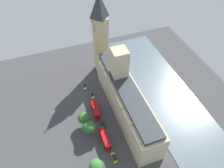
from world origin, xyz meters
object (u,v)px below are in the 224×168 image
Objects in this scene: plane_tree_opposite_hall at (84,118)px; plane_tree_trailing at (96,166)px; car_dark_green_leading at (103,124)px; car_silver_under_trees at (92,95)px; street_lamp_slot_10 at (83,118)px; street_lamp_slot_11 at (101,166)px; clock_tower at (100,34)px; double_decker_bus_by_river_gate at (105,139)px; plane_tree_far_end at (89,127)px; pedestrian_midblock at (108,111)px; car_yellow_cab_corner at (114,158)px; parliament_building at (125,98)px; double_decker_bus_kerbside at (95,110)px; car_white_near_tower at (85,86)px.

plane_tree_opposite_hall is 24.51m from plane_tree_trailing.
car_silver_under_trees is at bearing -87.89° from car_dark_green_leading.
street_lamp_slot_10 is 24.56m from street_lamp_slot_11.
clock_tower is 66.26m from plane_tree_trailing.
plane_tree_far_end reaches higher than double_decker_bus_by_river_gate.
plane_tree_far_end reaches higher than car_dark_green_leading.
pedestrian_midblock is 0.26× the size of street_lamp_slot_11.
street_lamp_slot_11 reaches higher than car_silver_under_trees.
street_lamp_slot_11 is (19.68, 59.44, -20.70)m from clock_tower.
car_yellow_cab_corner is 0.49× the size of plane_tree_far_end.
clock_tower is at bearing 72.66° from double_decker_bus_by_river_gate.
plane_tree_opposite_hall is at bearing -81.80° from plane_tree_far_end.
parliament_building is at bearing 92.59° from clock_tower.
car_silver_under_trees is at bearing 84.56° from double_decker_bus_by_river_gate.
double_decker_bus_by_river_gate is (15.48, 13.94, -6.78)m from parliament_building.
double_decker_bus_kerbside is (13.15, 30.41, -22.44)m from clock_tower.
parliament_building is 13.65× the size of car_dark_green_leading.
clock_tower is 4.57× the size of double_decker_bus_kerbside.
car_white_near_tower is 2.68× the size of pedestrian_midblock.
plane_tree_opposite_hall is at bearing 39.87° from double_decker_bus_kerbside.
double_decker_bus_kerbside reaches higher than pedestrian_midblock.
car_dark_green_leading is at bearing 158.80° from plane_tree_opposite_hall.
plane_tree_opposite_hall is at bearing 117.02° from double_decker_bus_by_river_gate.
clock_tower is 29.74× the size of pedestrian_midblock.
plane_tree_trailing is (7.65, 48.67, 6.56)m from car_white_near_tower.
car_yellow_cab_corner is (-1.10, 45.19, 0.00)m from car_white_near_tower.
clock_tower reaches higher than plane_tree_opposite_hall.
clock_tower reaches higher than plane_tree_far_end.
pedestrian_midblock is at bearing 165.20° from double_decker_bus_kerbside.
car_yellow_cab_corner is (12.84, 56.64, -24.18)m from clock_tower.
plane_tree_far_end reaches higher than street_lamp_slot_11.
street_lamp_slot_10 is (7.38, 4.49, 2.17)m from double_decker_bus_kerbside.
pedestrian_midblock is at bearing 77.57° from clock_tower.
pedestrian_midblock is at bearing -165.69° from plane_tree_opposite_hall.
plane_tree_trailing is at bearing -90.65° from pedestrian_midblock.
car_silver_under_trees is 0.42× the size of double_decker_bus_by_river_gate.
pedestrian_midblock is at bearing -141.23° from plane_tree_far_end.
parliament_building is at bearing -129.33° from street_lamp_slot_11.
plane_tree_far_end is (7.33, 3.24, 6.26)m from car_dark_green_leading.
car_yellow_cab_corner is 24.95m from pedestrian_midblock.
plane_tree_trailing is at bearing 48.98° from parliament_building.
street_lamp_slot_10 is at bearing -69.59° from plane_tree_opposite_hall.
double_decker_bus_by_river_gate is (1.98, 8.61, 1.75)m from car_dark_green_leading.
plane_tree_opposite_hall reaches higher than car_dark_green_leading.
clock_tower is at bearing -136.05° from car_white_near_tower.
car_dark_green_leading is 24.20m from plane_tree_trailing.
plane_tree_trailing is 1.42× the size of street_lamp_slot_10.
street_lamp_slot_11 reaches higher than car_dark_green_leading.
car_yellow_cab_corner is 8.17m from street_lamp_slot_11.
clock_tower is at bearing -120.48° from street_lamp_slot_10.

